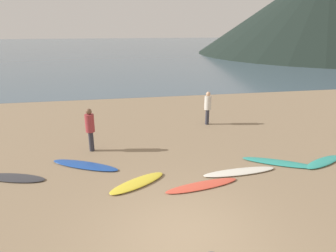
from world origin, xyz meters
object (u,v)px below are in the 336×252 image
(surfboard_0, at_px, (15,178))
(person_0, at_px, (208,105))
(surfboard_5, at_px, (279,163))
(surfboard_3, at_px, (202,185))
(surfboard_2, at_px, (138,183))
(surfboard_4, at_px, (239,172))
(surfboard_1, at_px, (85,165))
(surfboard_6, at_px, (323,162))
(person_1, at_px, (90,126))

(surfboard_0, distance_m, person_0, 8.93)
(surfboard_5, bearing_deg, surfboard_3, -133.11)
(surfboard_2, bearing_deg, person_0, 22.30)
(surfboard_3, xyz_separation_m, surfboard_4, (1.49, 0.62, 0.01))
(surfboard_1, height_order, surfboard_2, surfboard_2)
(surfboard_4, distance_m, surfboard_6, 3.28)
(surfboard_0, height_order, surfboard_4, surfboard_4)
(surfboard_2, xyz_separation_m, surfboard_5, (5.12, 0.53, -0.01))
(surfboard_3, height_order, person_0, person_0)
(surfboard_1, bearing_deg, surfboard_3, -1.67)
(surfboard_0, relative_size, surfboard_6, 1.09)
(surfboard_5, relative_size, person_0, 1.54)
(person_1, bearing_deg, surfboard_1, 144.09)
(surfboard_3, distance_m, person_1, 5.00)
(surfboard_3, height_order, surfboard_6, surfboard_6)
(surfboard_5, bearing_deg, surfboard_0, -154.50)
(surfboard_2, bearing_deg, surfboard_1, 106.43)
(surfboard_6, relative_size, person_1, 1.12)
(surfboard_3, xyz_separation_m, person_1, (-3.49, 3.43, 0.98))
(person_0, bearing_deg, surfboard_0, 22.40)
(person_1, bearing_deg, surfboard_6, -136.57)
(surfboard_4, xyz_separation_m, person_0, (0.50, 5.16, 0.93))
(surfboard_1, relative_size, surfboard_4, 1.00)
(surfboard_0, bearing_deg, person_0, 46.66)
(person_1, bearing_deg, surfboard_2, 179.04)
(surfboard_1, distance_m, surfboard_2, 2.33)
(person_1, bearing_deg, surfboard_3, -163.24)
(surfboard_2, relative_size, person_1, 1.16)
(surfboard_4, distance_m, person_1, 5.80)
(surfboard_0, xyz_separation_m, person_1, (2.34, 1.87, 0.98))
(surfboard_0, relative_size, person_1, 1.21)
(surfboard_2, height_order, surfboard_4, surfboard_2)
(surfboard_0, bearing_deg, surfboard_5, 14.92)
(surfboard_4, xyz_separation_m, person_1, (-4.98, 2.81, 0.97))
(surfboard_3, distance_m, surfboard_6, 4.82)
(surfboard_1, relative_size, person_0, 1.55)
(surfboard_3, bearing_deg, surfboard_4, 12.48)
(surfboard_4, relative_size, surfboard_5, 1.01)
(surfboard_4, height_order, person_0, person_0)
(surfboard_2, relative_size, surfboard_4, 0.78)
(surfboard_2, bearing_deg, surfboard_6, -28.62)
(person_0, xyz_separation_m, person_1, (-5.48, -2.34, 0.04))
(surfboard_1, distance_m, surfboard_3, 4.21)
(surfboard_0, xyz_separation_m, surfboard_1, (2.17, 0.51, 0.01))
(surfboard_0, height_order, person_1, person_1)
(surfboard_4, relative_size, person_0, 1.55)
(surfboard_0, bearing_deg, surfboard_3, 3.32)
(surfboard_3, relative_size, surfboard_5, 0.95)
(surfboard_2, height_order, surfboard_3, surfboard_2)
(surfboard_1, relative_size, surfboard_5, 1.01)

